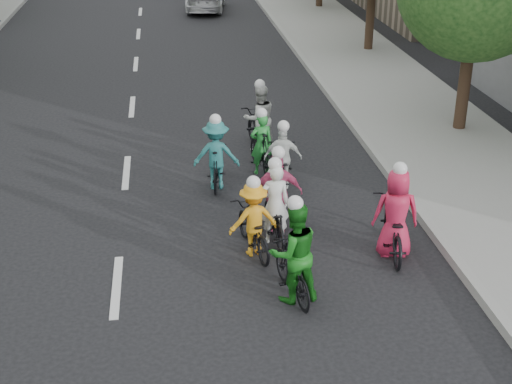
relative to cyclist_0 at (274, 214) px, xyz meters
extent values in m
plane|color=black|center=(-2.94, -1.32, -0.56)|extent=(120.00, 120.00, 0.00)
cube|color=gray|center=(5.06, 8.68, -0.48)|extent=(4.00, 80.00, 0.15)
cube|color=#999993|center=(3.11, 8.68, -0.47)|extent=(0.18, 80.00, 0.18)
cylinder|color=black|center=(5.86, 5.28, 0.58)|extent=(0.32, 0.32, 2.27)
cylinder|color=black|center=(5.86, 14.28, 0.69)|extent=(0.32, 0.32, 2.48)
imported|color=black|center=(0.00, 0.03, -0.12)|extent=(0.68, 1.68, 0.86)
imported|color=white|center=(0.00, -0.07, 0.24)|extent=(0.60, 0.42, 1.59)
sphere|color=white|center=(0.00, -0.07, 1.05)|extent=(0.26, 0.26, 0.26)
imported|color=black|center=(0.01, -1.98, -0.08)|extent=(0.73, 1.64, 0.95)
imported|color=#19711A|center=(0.01, -2.08, 0.32)|extent=(0.95, 0.80, 1.75)
sphere|color=white|center=(0.01, -2.08, 1.21)|extent=(0.26, 0.26, 0.26)
imported|color=black|center=(-0.45, -0.39, -0.11)|extent=(0.92, 1.77, 0.89)
imported|color=#FAA31B|center=(-0.45, -0.49, 0.16)|extent=(1.01, 0.70, 1.42)
sphere|color=white|center=(-0.45, -0.49, 0.89)|extent=(0.26, 0.26, 0.26)
imported|color=black|center=(0.12, 0.43, -0.07)|extent=(0.52, 1.63, 0.97)
imported|color=#D44B7E|center=(0.12, 0.33, 0.27)|extent=(0.98, 0.44, 1.65)
sphere|color=white|center=(0.12, 0.33, 1.11)|extent=(0.26, 0.26, 0.26)
imported|color=black|center=(2.10, -0.76, -0.06)|extent=(0.96, 1.98, 1.00)
imported|color=#CF2148|center=(2.10, -0.86, 0.30)|extent=(0.91, 0.67, 1.71)
sphere|color=white|center=(2.10, -0.86, 1.17)|extent=(0.26, 0.26, 0.26)
imported|color=black|center=(0.21, 3.35, -0.04)|extent=(0.73, 1.78, 1.04)
imported|color=green|center=(0.21, 3.25, 0.17)|extent=(0.57, 0.42, 1.44)
sphere|color=white|center=(0.21, 3.25, 0.91)|extent=(0.26, 0.26, 0.26)
imported|color=black|center=(0.36, 4.80, -0.07)|extent=(0.98, 1.93, 0.97)
imported|color=silver|center=(0.36, 4.70, 0.29)|extent=(0.93, 0.78, 1.69)
sphere|color=white|center=(0.36, 4.70, 1.16)|extent=(0.26, 0.26, 0.26)
imported|color=black|center=(-0.89, 2.66, -0.09)|extent=(0.64, 1.61, 0.94)
imported|color=#277475|center=(-0.89, 2.56, 0.23)|extent=(1.09, 0.71, 1.58)
sphere|color=white|center=(-0.89, 2.56, 1.04)|extent=(0.26, 0.26, 0.26)
imported|color=black|center=(0.56, 2.46, -0.11)|extent=(0.82, 1.77, 0.90)
imported|color=white|center=(0.56, 2.36, 0.16)|extent=(0.88, 0.46, 1.43)
sphere|color=white|center=(0.56, 2.36, 0.90)|extent=(0.26, 0.26, 0.26)
camera|label=1|loc=(-1.91, -11.98, 6.08)|focal=50.00mm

